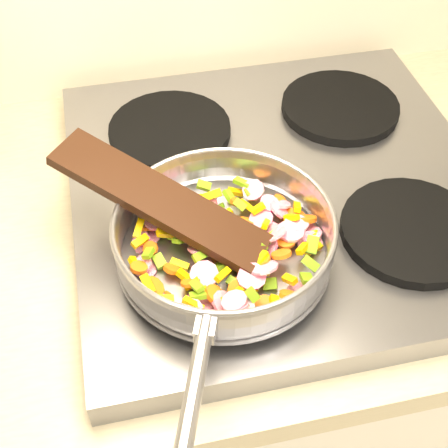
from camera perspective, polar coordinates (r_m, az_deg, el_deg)
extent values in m
cube|color=#939399|center=(0.92, 5.13, 3.09)|extent=(0.60, 0.60, 0.04)
cylinder|color=black|center=(0.79, -1.76, -3.85)|extent=(0.19, 0.19, 0.02)
cylinder|color=black|center=(0.86, 16.81, -0.58)|extent=(0.19, 0.19, 0.02)
cylinder|color=black|center=(0.99, -4.98, 8.55)|extent=(0.19, 0.19, 0.02)
cylinder|color=black|center=(1.05, 10.57, 10.49)|extent=(0.19, 0.19, 0.02)
cylinder|color=#9E9EA5|center=(0.79, 0.00, -2.61)|extent=(0.27, 0.27, 0.01)
torus|color=#9E9EA5|center=(0.76, 0.00, -1.11)|extent=(0.32, 0.32, 0.06)
torus|color=#9E9EA5|center=(0.74, 0.00, 0.21)|extent=(0.27, 0.27, 0.01)
cylinder|color=#9E9EA5|center=(0.62, -2.94, -15.85)|extent=(0.08, 0.18, 0.02)
cube|color=#9E9EA5|center=(0.66, -1.68, -9.45)|extent=(0.03, 0.04, 0.02)
cylinder|color=#D41456|center=(0.78, 4.00, -2.15)|extent=(0.03, 0.04, 0.03)
cylinder|color=#D41456|center=(0.83, -1.49, 1.85)|extent=(0.03, 0.03, 0.02)
cylinder|color=#D41456|center=(0.70, -1.88, -8.38)|extent=(0.04, 0.03, 0.03)
cube|color=#6AA116|center=(0.74, 2.67, -5.11)|extent=(0.03, 0.01, 0.02)
cube|color=#6AA116|center=(0.77, 3.51, -1.86)|extent=(0.01, 0.02, 0.02)
cube|color=#EBB204|center=(0.71, -0.50, -8.58)|extent=(0.03, 0.01, 0.02)
cube|color=#EBB204|center=(0.80, 3.14, 1.43)|extent=(0.02, 0.01, 0.02)
cube|color=#EBB204|center=(0.80, -2.12, 1.61)|extent=(0.02, 0.01, 0.02)
cylinder|color=#D41456|center=(0.76, -7.33, -4.02)|extent=(0.04, 0.04, 0.02)
cube|color=#6AA116|center=(0.85, -1.86, 3.53)|extent=(0.02, 0.02, 0.01)
cylinder|color=#D41456|center=(0.79, -3.09, 0.16)|extent=(0.03, 0.03, 0.01)
cube|color=#EBB204|center=(0.78, 1.70, -1.90)|extent=(0.03, 0.02, 0.02)
cylinder|color=orange|center=(0.75, 3.35, -3.29)|extent=(0.03, 0.03, 0.02)
cylinder|color=orange|center=(0.73, -6.49, -5.73)|extent=(0.04, 0.04, 0.03)
cylinder|color=#D41456|center=(0.78, 4.56, -0.97)|extent=(0.04, 0.04, 0.03)
cylinder|color=#D41456|center=(0.76, -7.52, -3.73)|extent=(0.04, 0.04, 0.02)
cube|color=#6AA116|center=(0.84, 1.68, 3.79)|extent=(0.02, 0.03, 0.01)
cube|color=#6AA116|center=(0.71, 2.62, -6.48)|extent=(0.02, 0.02, 0.02)
cylinder|color=orange|center=(0.75, 5.26, -2.76)|extent=(0.03, 0.03, 0.02)
cube|color=#EBB204|center=(0.76, -8.16, -3.67)|extent=(0.02, 0.02, 0.01)
cylinder|color=orange|center=(0.81, -7.07, -0.34)|extent=(0.04, 0.03, 0.03)
cylinder|color=orange|center=(0.74, 2.35, -4.89)|extent=(0.03, 0.03, 0.01)
cube|color=#EBB204|center=(0.79, 8.19, -2.31)|extent=(0.03, 0.02, 0.01)
cube|color=#EBB204|center=(0.78, -7.69, -1.57)|extent=(0.02, 0.02, 0.01)
cube|color=#6AA116|center=(0.76, -6.94, -2.67)|extent=(0.02, 0.02, 0.01)
cube|color=#6AA116|center=(0.74, 7.57, -4.96)|extent=(0.02, 0.02, 0.01)
cube|color=#EBB204|center=(0.73, 6.03, -5.06)|extent=(0.02, 0.02, 0.01)
cube|color=#EBB204|center=(0.82, 6.69, 1.55)|extent=(0.02, 0.03, 0.02)
cylinder|color=#D41456|center=(0.78, 6.11, -0.66)|extent=(0.04, 0.04, 0.01)
cylinder|color=orange|center=(0.82, 1.23, 1.97)|extent=(0.03, 0.03, 0.02)
cylinder|color=#D41456|center=(0.83, -3.13, 2.25)|extent=(0.04, 0.04, 0.02)
cube|color=#EBB204|center=(0.74, -1.89, -5.81)|extent=(0.01, 0.02, 0.02)
cube|color=#EBB204|center=(0.80, 7.65, -1.02)|extent=(0.03, 0.02, 0.02)
cylinder|color=orange|center=(0.82, 6.71, 0.53)|extent=(0.03, 0.03, 0.01)
cylinder|color=#D41456|center=(0.82, -6.67, 0.78)|extent=(0.03, 0.03, 0.02)
cylinder|color=#D41456|center=(0.74, 3.65, -3.99)|extent=(0.04, 0.04, 0.02)
cube|color=#EBB204|center=(0.76, -4.08, -3.71)|extent=(0.02, 0.02, 0.01)
cube|color=#EBB204|center=(0.72, 0.99, -6.53)|extent=(0.03, 0.02, 0.01)
cube|color=#EBB204|center=(0.77, -1.92, -0.77)|extent=(0.02, 0.02, 0.01)
cylinder|color=#D41456|center=(0.79, -7.63, -1.70)|extent=(0.04, 0.04, 0.03)
cube|color=#6AA116|center=(0.74, 4.24, -5.48)|extent=(0.02, 0.02, 0.02)
cube|color=#EBB204|center=(0.80, -3.30, 1.37)|extent=(0.02, 0.02, 0.01)
cube|color=#6AA116|center=(0.72, -2.52, -5.69)|extent=(0.02, 0.02, 0.01)
cylinder|color=orange|center=(0.72, -3.06, -8.82)|extent=(0.04, 0.03, 0.03)
cylinder|color=orange|center=(0.74, -5.47, -6.84)|extent=(0.03, 0.03, 0.02)
cube|color=#EBB204|center=(0.81, 0.19, 0.90)|extent=(0.02, 0.01, 0.01)
cube|color=#EBB204|center=(0.82, -2.13, 0.91)|extent=(0.01, 0.03, 0.02)
cube|color=#EBB204|center=(0.79, 5.65, -0.98)|extent=(0.02, 0.02, 0.02)
cube|color=#6AA116|center=(0.75, 7.91, -3.60)|extent=(0.02, 0.02, 0.02)
cube|color=#6AA116|center=(0.77, 8.04, -1.90)|extent=(0.02, 0.03, 0.02)
cube|color=#EBB204|center=(0.82, -2.75, 2.50)|extent=(0.03, 0.01, 0.02)
cylinder|color=#D41456|center=(0.83, 2.69, 3.14)|extent=(0.04, 0.04, 0.02)
cylinder|color=#D41456|center=(0.71, 1.36, -7.63)|extent=(0.03, 0.03, 0.02)
cylinder|color=orange|center=(0.73, 1.19, -5.98)|extent=(0.03, 0.02, 0.02)
cube|color=#6AA116|center=(0.79, 2.37, -0.63)|extent=(0.02, 0.02, 0.02)
cylinder|color=#D41456|center=(0.80, 7.31, -1.45)|extent=(0.04, 0.04, 0.02)
cube|color=#EBB204|center=(0.78, -0.23, -2.12)|extent=(0.02, 0.02, 0.01)
cylinder|color=#D41456|center=(0.73, -2.42, -7.44)|extent=(0.04, 0.04, 0.01)
cube|color=#6AA116|center=(0.80, -0.94, 0.00)|extent=(0.02, 0.02, 0.01)
cube|color=#EBB204|center=(0.75, 0.75, -3.24)|extent=(0.01, 0.02, 0.01)
cube|color=#6AA116|center=(0.78, 2.86, -1.43)|extent=(0.02, 0.02, 0.01)
cube|color=#6AA116|center=(0.82, 0.55, 2.48)|extent=(0.02, 0.03, 0.02)
cylinder|color=#D41456|center=(0.70, -3.20, -7.90)|extent=(0.04, 0.04, 0.01)
cylinder|color=#D41456|center=(0.74, -6.36, -6.67)|extent=(0.04, 0.04, 0.01)
cylinder|color=#D41456|center=(0.71, 0.93, -7.03)|extent=(0.04, 0.04, 0.02)
cylinder|color=#D41456|center=(0.78, 1.45, -1.62)|extent=(0.03, 0.04, 0.02)
cube|color=#EBB204|center=(0.74, 2.36, -5.55)|extent=(0.02, 0.03, 0.02)
cylinder|color=#D41456|center=(0.73, 2.60, -4.78)|extent=(0.04, 0.04, 0.02)
cube|color=#EBB204|center=(0.78, -7.82, -0.41)|extent=(0.02, 0.03, 0.02)
cylinder|color=orange|center=(0.72, 5.90, -6.48)|extent=(0.03, 0.03, 0.02)
cylinder|color=orange|center=(0.75, -7.79, -3.97)|extent=(0.03, 0.03, 0.01)
cylinder|color=orange|center=(0.73, -3.08, -5.37)|extent=(0.03, 0.03, 0.02)
cube|color=#EBB204|center=(0.72, -6.97, -5.46)|extent=(0.02, 0.02, 0.02)
cube|color=#6AA116|center=(0.83, 2.55, 2.98)|extent=(0.02, 0.02, 0.01)
cylinder|color=orange|center=(0.75, -4.82, -4.12)|extent=(0.03, 0.02, 0.02)
cylinder|color=orange|center=(0.82, 6.09, 0.78)|extent=(0.03, 0.03, 0.02)
cylinder|color=orange|center=(0.80, 7.74, 0.46)|extent=(0.03, 0.03, 0.02)
cylinder|color=#D41456|center=(0.80, 1.12, -0.42)|extent=(0.04, 0.04, 0.01)
cube|color=#EBB204|center=(0.73, 0.54, -6.98)|extent=(0.03, 0.02, 0.02)
cube|color=#6AA116|center=(0.79, 5.29, -1.35)|extent=(0.02, 0.02, 0.01)
cube|color=#6AA116|center=(0.77, -2.42, -1.59)|extent=(0.02, 0.02, 0.02)
cylinder|color=#D41456|center=(0.79, 7.87, -1.81)|extent=(0.04, 0.04, 0.03)
cylinder|color=orange|center=(0.80, 6.86, -0.81)|extent=(0.04, 0.03, 0.02)
cube|color=#EBB204|center=(0.85, 2.66, 3.19)|extent=(0.02, 0.02, 0.01)
cylinder|color=orange|center=(0.78, 5.65, -1.47)|extent=(0.03, 0.03, 0.01)
cylinder|color=orange|center=(0.74, 1.52, -5.49)|extent=(0.03, 0.03, 0.01)
cylinder|color=#D41456|center=(0.81, 7.38, -0.32)|extent=(0.03, 0.03, 0.02)
cube|color=#EBB204|center=(0.82, 2.19, 1.64)|extent=(0.02, 0.03, 0.01)
cylinder|color=orange|center=(0.73, 3.66, -7.24)|extent=(0.03, 0.03, 0.01)
cylinder|color=#D41456|center=(0.80, 7.75, -0.94)|extent=(0.04, 0.04, 0.02)
cylinder|color=orange|center=(0.80, 2.10, 0.25)|extent=(0.03, 0.03, 0.02)
cylinder|color=#D41456|center=(0.81, 5.09, 1.32)|extent=(0.03, 0.04, 0.03)
cube|color=#EBB204|center=(0.78, 1.40, -2.44)|extent=(0.02, 0.01, 0.02)
cube|color=#6AA116|center=(0.77, -3.95, -1.46)|extent=(0.02, 0.02, 0.02)
cylinder|color=#D41456|center=(0.83, -3.06, 1.74)|extent=(0.03, 0.04, 0.02)
cube|color=#6AA116|center=(0.71, -2.88, -7.65)|extent=(0.03, 0.02, 0.02)
cylinder|color=orange|center=(0.72, -0.87, -6.43)|extent=(0.03, 0.03, 0.02)
cylinder|color=#D41456|center=(0.80, 1.41, -0.64)|extent=(0.03, 0.03, 0.02)
cube|color=#6AA116|center=(0.78, 3.79, -1.33)|extent=(0.02, 0.03, 0.02)
cube|color=#EBB204|center=(0.79, 4.81, -0.86)|extent=(0.02, 0.02, 0.01)
cube|color=#EBB204|center=(0.82, -1.08, 2.68)|extent=(0.03, 0.01, 0.02)
cylinder|color=orange|center=(0.85, 2.82, 3.57)|extent=(0.03, 0.03, 0.01)
cylinder|color=orange|center=(0.78, -6.75, -2.26)|extent=(0.03, 0.02, 0.02)
cylinder|color=#D41456|center=(0.79, -6.21, 0.23)|extent=(0.03, 0.03, 0.01)
cube|color=#6AA116|center=(0.78, 3.11, -2.01)|extent=(0.01, 0.02, 0.01)
cube|color=#6AA116|center=(0.81, 1.47, 1.80)|extent=(0.02, 0.02, 0.02)
cylinder|color=#D41456|center=(0.79, 4.25, -0.80)|extent=(0.03, 0.04, 0.03)
cylinder|color=#D41456|center=(0.73, -4.90, -7.86)|extent=(0.03, 0.03, 0.02)
cylinder|color=orange|center=(0.72, -2.69, -8.54)|extent=(0.02, 0.02, 0.01)
cylinder|color=#D41456|center=(0.76, -2.13, -2.25)|extent=(0.05, 0.04, 0.02)
cube|color=#EBB204|center=(0.77, -5.40, -0.84)|extent=(0.02, 0.01, 0.02)
cube|color=#EBB204|center=(0.79, 3.89, 0.05)|extent=(0.02, 0.03, 0.02)
cube|color=#EBB204|center=(0.84, 1.05, 2.95)|extent=(0.02, 0.01, 0.01)
cylinder|color=#D41456|center=(0.74, -1.82, -4.62)|extent=(0.04, 0.04, 0.02)
cube|color=#6AA116|center=(0.83, -0.76, 1.35)|extent=(0.03, 0.01, 0.02)
cube|color=#6AA116|center=(0.75, -0.48, -3.98)|extent=(0.02, 0.02, 0.01)
cylinder|color=#D41456|center=(0.81, 4.21, 1.88)|extent=(0.03, 0.03, 0.02)
cylinder|color=#D41456|center=(0.82, 4.98, 1.88)|extent=(0.05, 0.04, 0.02)
cube|color=#6AA116|center=(0.75, -1.64, -4.58)|extent=(0.02, 0.01, 0.01)
cube|color=#EBB204|center=(0.82, -4.56, 1.82)|extent=(0.02, 0.01, 0.01)
cube|color=#6AA116|center=(0.71, 3.69, -8.32)|extent=(0.02, 0.03, 0.01)
cube|color=#6AA116|center=(0.80, -5.77, -0.52)|extent=(0.02, 0.02, 0.01)
cube|color=#EBB204|center=(0.71, 4.70, -7.29)|extent=(0.02, 0.03, 0.01)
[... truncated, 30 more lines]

